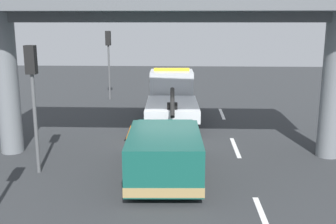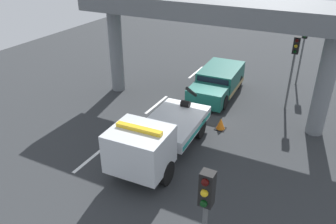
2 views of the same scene
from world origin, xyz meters
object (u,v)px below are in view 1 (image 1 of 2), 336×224
traffic_light_far (33,81)px  traffic_light_mid (109,50)px  traffic_cone_orange (131,133)px  towed_van_green (165,153)px  tow_truck_white (172,95)px

traffic_light_far → traffic_light_mid: traffic_light_mid is taller
traffic_light_mid → traffic_cone_orange: 9.83m
towed_van_green → traffic_light_mid: (13.13, 4.21, 2.39)m
traffic_light_mid → towed_van_green: bearing=-162.2°
towed_van_green → traffic_light_mid: traffic_light_mid is taller
traffic_cone_orange → towed_van_green: bearing=-158.1°
towed_van_green → traffic_light_far: 4.79m
traffic_light_far → traffic_cone_orange: 5.46m
tow_truck_white → towed_van_green: (-8.02, -0.03, -0.42)m
towed_van_green → traffic_light_far: traffic_light_far is taller
tow_truck_white → traffic_light_mid: bearing=39.2°
tow_truck_white → traffic_light_far: bearing=152.1°
towed_van_green → traffic_light_far: (0.14, 4.21, 2.28)m
traffic_cone_orange → traffic_light_far: bearing=147.1°
towed_van_green → tow_truck_white: bearing=0.2°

